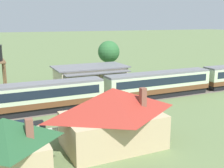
{
  "coord_description": "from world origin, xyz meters",
  "views": [
    {
      "loc": [
        -24.37,
        -37.64,
        12.11
      ],
      "look_at": [
        -7.49,
        -1.15,
        3.09
      ],
      "focal_mm": 45.0,
      "sensor_mm": 36.0,
      "label": 1
    }
  ],
  "objects_px": {
    "station_building": "(90,78)",
    "cottage_red_roof": "(113,116)",
    "passenger_train": "(105,89)",
    "parked_car_black": "(24,127)",
    "cottage_dark_green_roof": "(6,148)",
    "yard_tree_0": "(109,52)"
  },
  "relations": [
    {
      "from": "passenger_train",
      "to": "parked_car_black",
      "type": "height_order",
      "value": "passenger_train"
    },
    {
      "from": "cottage_red_roof",
      "to": "parked_car_black",
      "type": "bearing_deg",
      "value": 135.51
    },
    {
      "from": "cottage_red_roof",
      "to": "yard_tree_0",
      "type": "height_order",
      "value": "yard_tree_0"
    },
    {
      "from": "station_building",
      "to": "cottage_red_roof",
      "type": "relative_size",
      "value": 1.27
    },
    {
      "from": "station_building",
      "to": "yard_tree_0",
      "type": "distance_m",
      "value": 11.06
    },
    {
      "from": "passenger_train",
      "to": "parked_car_black",
      "type": "relative_size",
      "value": 17.71
    },
    {
      "from": "station_building",
      "to": "cottage_red_roof",
      "type": "distance_m",
      "value": 23.59
    },
    {
      "from": "cottage_dark_green_roof",
      "to": "passenger_train",
      "type": "bearing_deg",
      "value": 46.08
    },
    {
      "from": "cottage_red_roof",
      "to": "parked_car_black",
      "type": "xyz_separation_m",
      "value": [
        -7.49,
        7.35,
        -2.47
      ]
    },
    {
      "from": "station_building",
      "to": "yard_tree_0",
      "type": "height_order",
      "value": "yard_tree_0"
    },
    {
      "from": "yard_tree_0",
      "to": "cottage_dark_green_roof",
      "type": "bearing_deg",
      "value": -125.59
    },
    {
      "from": "station_building",
      "to": "cottage_dark_green_roof",
      "type": "distance_m",
      "value": 29.62
    },
    {
      "from": "station_building",
      "to": "parked_car_black",
      "type": "xyz_separation_m",
      "value": [
        -13.64,
        -15.4,
        -1.6
      ]
    },
    {
      "from": "passenger_train",
      "to": "station_building",
      "type": "relative_size",
      "value": 6.01
    },
    {
      "from": "cottage_dark_green_roof",
      "to": "station_building",
      "type": "bearing_deg",
      "value": 56.92
    },
    {
      "from": "station_building",
      "to": "yard_tree_0",
      "type": "xyz_separation_m",
      "value": [
        7.09,
        7.68,
        3.6
      ]
    },
    {
      "from": "cottage_dark_green_roof",
      "to": "yard_tree_0",
      "type": "height_order",
      "value": "yard_tree_0"
    },
    {
      "from": "cottage_dark_green_roof",
      "to": "yard_tree_0",
      "type": "xyz_separation_m",
      "value": [
        23.26,
        32.5,
        3.17
      ]
    },
    {
      "from": "parked_car_black",
      "to": "yard_tree_0",
      "type": "height_order",
      "value": "yard_tree_0"
    },
    {
      "from": "cottage_red_roof",
      "to": "cottage_dark_green_roof",
      "type": "bearing_deg",
      "value": -168.37
    },
    {
      "from": "cottage_dark_green_roof",
      "to": "parked_car_black",
      "type": "height_order",
      "value": "cottage_dark_green_roof"
    },
    {
      "from": "passenger_train",
      "to": "cottage_red_roof",
      "type": "relative_size",
      "value": 7.63
    }
  ]
}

